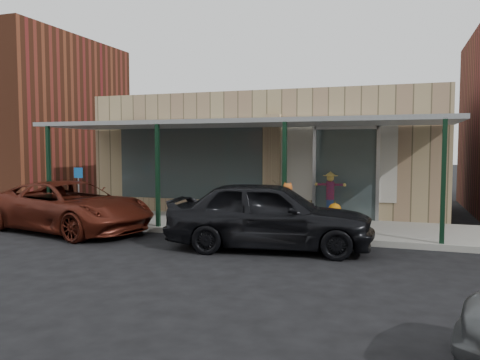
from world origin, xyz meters
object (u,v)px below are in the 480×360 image
(barrel_scarecrow, at_px, (330,205))
(barrel_pumpkin, at_px, (335,219))
(parked_sedan, at_px, (270,215))
(handicap_sign, at_px, (79,185))
(car_maroon, at_px, (70,206))

(barrel_scarecrow, relative_size, barrel_pumpkin, 2.04)
(barrel_scarecrow, height_order, parked_sedan, barrel_scarecrow)
(parked_sedan, bearing_deg, barrel_scarecrow, -22.49)
(barrel_pumpkin, bearing_deg, handicap_sign, -176.38)
(handicap_sign, xyz_separation_m, car_maroon, (0.82, -1.48, -0.46))
(handicap_sign, bearing_deg, barrel_scarecrow, 13.16)
(barrel_pumpkin, distance_m, car_maroon, 7.36)
(barrel_scarecrow, distance_m, car_maroon, 7.44)
(barrel_scarecrow, xyz_separation_m, handicap_sign, (-7.65, -1.48, 0.50))
(handicap_sign, height_order, parked_sedan, handicap_sign)
(barrel_scarecrow, bearing_deg, parked_sedan, -84.03)
(barrel_scarecrow, bearing_deg, barrel_pumpkin, -53.82)
(barrel_scarecrow, height_order, barrel_pumpkin, barrel_scarecrow)
(barrel_pumpkin, xyz_separation_m, car_maroon, (-7.09, -1.98, 0.29))
(barrel_pumpkin, xyz_separation_m, parked_sedan, (-1.19, -2.40, 0.39))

